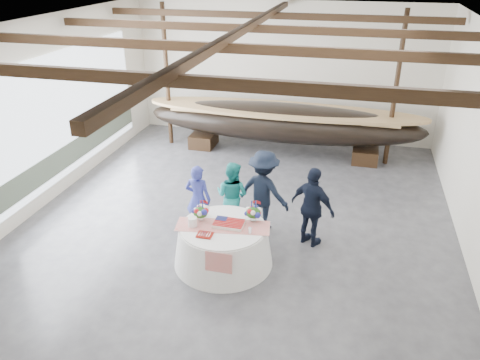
# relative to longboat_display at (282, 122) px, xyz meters

# --- Properties ---
(floor) EXTENTS (10.00, 12.00, 0.01)m
(floor) POSITION_rel_longboat_display_xyz_m (-0.27, -4.43, -1.04)
(floor) COLOR #3D3D42
(floor) RESTS_ON ground
(wall_back) EXTENTS (10.00, 0.02, 4.50)m
(wall_back) POSITION_rel_longboat_display_xyz_m (-0.27, 1.57, 1.21)
(wall_back) COLOR silver
(wall_back) RESTS_ON ground
(wall_front) EXTENTS (10.00, 0.02, 4.50)m
(wall_front) POSITION_rel_longboat_display_xyz_m (-0.27, -10.43, 1.21)
(wall_front) COLOR silver
(wall_front) RESTS_ON ground
(wall_left) EXTENTS (0.02, 12.00, 4.50)m
(wall_left) POSITION_rel_longboat_display_xyz_m (-5.27, -4.43, 1.21)
(wall_left) COLOR silver
(wall_left) RESTS_ON ground
(ceiling) EXTENTS (10.00, 12.00, 0.01)m
(ceiling) POSITION_rel_longboat_display_xyz_m (-0.27, -4.43, 3.46)
(ceiling) COLOR white
(ceiling) RESTS_ON wall_back
(pavilion_structure) EXTENTS (9.80, 11.76, 4.50)m
(pavilion_structure) POSITION_rel_longboat_display_xyz_m (-0.27, -3.66, 2.96)
(pavilion_structure) COLOR black
(pavilion_structure) RESTS_ON ground
(open_bay) EXTENTS (0.03, 7.00, 3.20)m
(open_bay) POSITION_rel_longboat_display_xyz_m (-5.22, -3.43, 0.78)
(open_bay) COLOR silver
(open_bay) RESTS_ON ground
(longboat_display) EXTENTS (8.70, 1.74, 1.63)m
(longboat_display) POSITION_rel_longboat_display_xyz_m (0.00, 0.00, 0.00)
(longboat_display) COLOR black
(longboat_display) RESTS_ON ground
(banquet_table) EXTENTS (2.04, 2.04, 0.87)m
(banquet_table) POSITION_rel_longboat_display_xyz_m (-0.17, -6.13, -0.61)
(banquet_table) COLOR silver
(banquet_table) RESTS_ON ground
(tabletop_items) EXTENTS (1.95, 1.03, 0.40)m
(tabletop_items) POSITION_rel_longboat_display_xyz_m (-0.20, -5.98, -0.02)
(tabletop_items) COLOR red
(tabletop_items) RESTS_ON banquet_table
(guest_woman_blue) EXTENTS (0.62, 0.42, 1.64)m
(guest_woman_blue) POSITION_rel_longboat_display_xyz_m (-1.05, -5.07, -0.22)
(guest_woman_blue) COLOR navy
(guest_woman_blue) RESTS_ON ground
(guest_woman_teal) EXTENTS (0.92, 0.80, 1.64)m
(guest_woman_teal) POSITION_rel_longboat_display_xyz_m (-0.35, -4.72, -0.22)
(guest_woman_teal) COLOR teal
(guest_woman_teal) RESTS_ON ground
(guest_man_left) EXTENTS (1.41, 1.07, 1.92)m
(guest_man_left) POSITION_rel_longboat_display_xyz_m (0.35, -4.58, -0.08)
(guest_man_left) COLOR black
(guest_man_left) RESTS_ON ground
(guest_man_right) EXTENTS (1.15, 0.90, 1.82)m
(guest_man_right) POSITION_rel_longboat_display_xyz_m (1.50, -4.99, -0.13)
(guest_man_right) COLOR black
(guest_man_right) RESTS_ON ground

